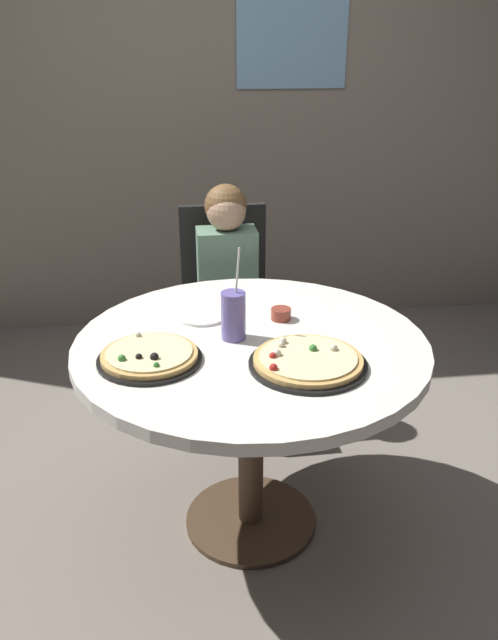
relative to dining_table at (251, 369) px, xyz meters
name	(u,v)px	position (x,y,z in m)	size (l,w,h in m)	color
ground_plane	(251,521)	(0.00, 0.00, -0.65)	(8.00, 8.00, 0.00)	slate
wall_with_window	(206,76)	(0.00, 1.95, 0.81)	(5.20, 0.13, 2.90)	gray
dining_table	(251,369)	(0.00, 0.00, 0.00)	(1.15, 1.15, 0.75)	silver
chair_wooden	(225,297)	(0.00, 0.92, -0.12)	(0.40, 0.40, 0.95)	black
diner_child	(230,322)	(0.00, 0.74, -0.16)	(0.26, 0.41, 1.08)	#3F4766
pizza_veggie	(149,356)	(-0.32, -0.11, 0.12)	(0.32, 0.32, 0.05)	black
pizza_cheese	(308,361)	(0.14, -0.20, 0.12)	(0.36, 0.36, 0.05)	black
soda_cup	(233,315)	(-0.05, 0.02, 0.19)	(0.08, 0.08, 0.31)	#6659A5
sauce_bowl	(281,314)	(0.13, 0.15, 0.12)	(0.07, 0.07, 0.04)	brown
plate_small	(202,316)	(-0.15, 0.21, 0.11)	(0.18, 0.18, 0.01)	white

